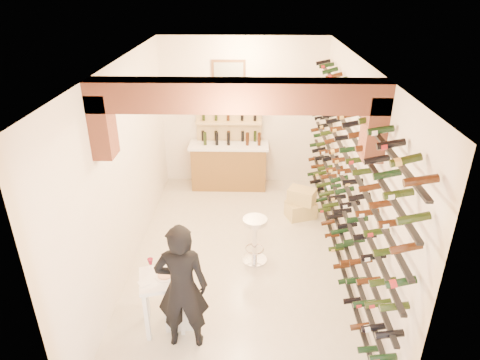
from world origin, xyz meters
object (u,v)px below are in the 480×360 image
(back_counter, at_px, (229,165))
(white_stool, at_px, (181,307))
(wine_rack, at_px, (340,175))
(tasting_table, at_px, (162,286))
(person, at_px, (182,287))
(crate_lower, at_px, (301,210))
(chrome_barstool, at_px, (255,237))

(back_counter, distance_m, white_stool, 4.15)
(wine_rack, xyz_separation_m, tasting_table, (-2.50, -1.54, -0.90))
(person, bearing_deg, crate_lower, -121.20)
(white_stool, relative_size, crate_lower, 0.93)
(crate_lower, bearing_deg, wine_rack, -74.54)
(tasting_table, bearing_deg, chrome_barstool, 36.38)
(white_stool, xyz_separation_m, person, (0.10, -0.35, 0.63))
(wine_rack, bearing_deg, chrome_barstool, -176.24)
(person, distance_m, chrome_barstool, 2.00)
(white_stool, bearing_deg, back_counter, 83.70)
(wine_rack, xyz_separation_m, back_counter, (-1.83, 2.65, -1.02))
(person, distance_m, crate_lower, 3.72)
(white_stool, xyz_separation_m, crate_lower, (1.91, 2.82, -0.09))
(wine_rack, distance_m, crate_lower, 1.97)
(wine_rack, bearing_deg, white_stool, -147.24)
(tasting_table, distance_m, crate_lower, 3.62)
(back_counter, bearing_deg, tasting_table, -99.09)
(white_stool, height_order, chrome_barstool, chrome_barstool)
(chrome_barstool, height_order, crate_lower, chrome_barstool)
(chrome_barstool, xyz_separation_m, crate_lower, (0.91, 1.43, -0.31))
(back_counter, bearing_deg, wine_rack, -55.34)
(back_counter, distance_m, tasting_table, 4.24)
(back_counter, xyz_separation_m, tasting_table, (-0.67, -4.19, 0.12))
(wine_rack, distance_m, back_counter, 3.38)
(chrome_barstool, bearing_deg, tasting_table, -129.97)
(tasting_table, distance_m, person, 0.48)
(wine_rack, height_order, crate_lower, wine_rack)
(wine_rack, relative_size, white_stool, 11.33)
(wine_rack, xyz_separation_m, person, (-2.18, -1.82, -0.67))
(wine_rack, distance_m, person, 2.92)
(back_counter, height_order, crate_lower, back_counter)
(tasting_table, height_order, chrome_barstool, tasting_table)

